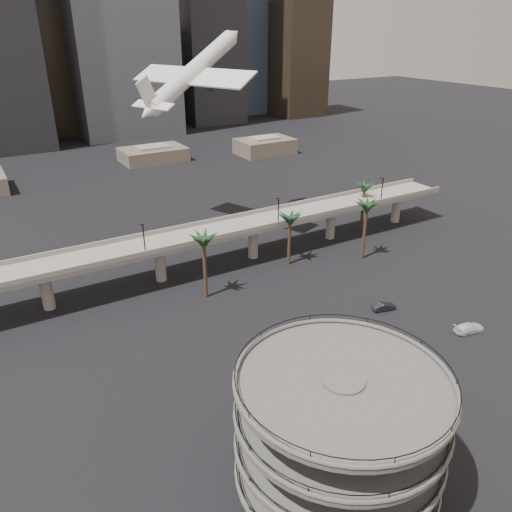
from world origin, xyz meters
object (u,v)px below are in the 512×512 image
parking_ramp (339,428)px  car_b (384,307)px  car_a (316,392)px  overpass (208,237)px  airborne_jet (193,72)px  car_c (469,328)px

parking_ramp → car_b: size_ratio=5.04×
parking_ramp → car_a: 18.66m
overpass → car_a: 45.57m
airborne_jet → car_c: bearing=-95.2°
parking_ramp → overpass: size_ratio=0.17×
airborne_jet → car_b: size_ratio=7.35×
parking_ramp → overpass: (13.00, 59.00, -2.50)m
parking_ramp → overpass: 60.46m
overpass → parking_ramp: bearing=-102.4°
overpass → car_b: size_ratio=29.48×
car_c → car_b: bearing=41.9°
car_a → car_b: car_a is taller
car_a → car_b: size_ratio=1.10×
airborne_jet → car_b: bearing=-98.6°
parking_ramp → car_c: parking_ramp is taller
parking_ramp → car_a: parking_ramp is taller
airborne_jet → overpass: bearing=-133.5°
car_a → car_c: car_a is taller
airborne_jet → car_a: bearing=-123.9°
overpass → car_c: 53.33m
airborne_jet → car_b: airborne_jet is taller
overpass → car_a: size_ratio=26.92×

